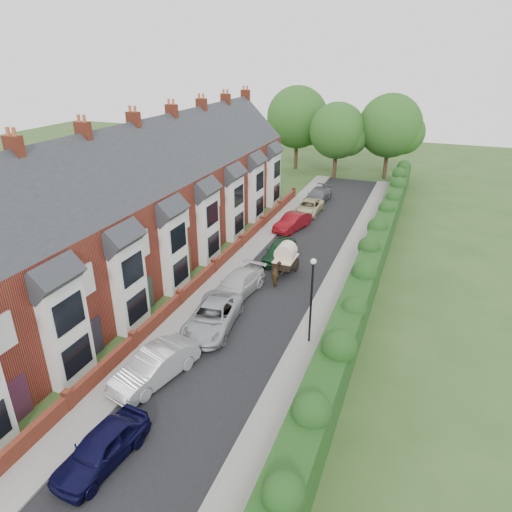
{
  "coord_description": "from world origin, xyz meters",
  "views": [
    {
      "loc": [
        8.28,
        -16.83,
        14.91
      ],
      "look_at": [
        -1.82,
        9.33,
        2.2
      ],
      "focal_mm": 32.0,
      "sensor_mm": 36.0,
      "label": 1
    }
  ],
  "objects": [
    {
      "name": "ground",
      "position": [
        0.0,
        0.0,
        0.0
      ],
      "size": [
        140.0,
        140.0,
        0.0
      ],
      "primitive_type": "plane",
      "color": "#2D4C1E",
      "rests_on": "ground"
    },
    {
      "name": "car_red",
      "position": [
        -2.59,
        20.45,
        0.74
      ],
      "size": [
        2.64,
        4.73,
        1.48
      ],
      "primitive_type": "imported",
      "rotation": [
        0.0,
        0.0,
        -0.26
      ],
      "color": "maroon",
      "rests_on": "ground"
    },
    {
      "name": "horse",
      "position": [
        -0.5,
        10.03,
        0.71
      ],
      "size": [
        1.27,
        1.84,
        1.42
      ],
      "primitive_type": "imported",
      "rotation": [
        0.0,
        0.0,
        3.47
      ],
      "color": "#4A331B",
      "rests_on": "ground"
    },
    {
      "name": "car_silver_b",
      "position": [
        -2.25,
        3.39,
        0.75
      ],
      "size": [
        3.14,
        5.69,
        1.51
      ],
      "primitive_type": "imported",
      "rotation": [
        0.0,
        0.0,
        0.12
      ],
      "color": "#A9ACB1",
      "rests_on": "ground"
    },
    {
      "name": "car_grey",
      "position": [
        -2.47,
        29.4,
        0.73
      ],
      "size": [
        2.35,
        5.13,
        1.45
      ],
      "primitive_type": "imported",
      "rotation": [
        0.0,
        0.0,
        -0.06
      ],
      "color": "#5A5B61",
      "rests_on": "ground"
    },
    {
      "name": "car_silver_a",
      "position": [
        -2.85,
        -1.76,
        0.8
      ],
      "size": [
        2.82,
        5.14,
        1.6
      ],
      "primitive_type": "imported",
      "rotation": [
        0.0,
        0.0,
        -0.24
      ],
      "color": "#B3B3B8",
      "rests_on": "ground"
    },
    {
      "name": "kerb_house_side",
      "position": [
        -3.55,
        11.0,
        0.07
      ],
      "size": [
        0.18,
        58.0,
        0.13
      ],
      "primitive_type": "cube",
      "color": "gray",
      "rests_on": "ground"
    },
    {
      "name": "lamppost",
      "position": [
        3.4,
        4.0,
        3.3
      ],
      "size": [
        0.32,
        0.32,
        5.16
      ],
      "color": "black",
      "rests_on": "ground"
    },
    {
      "name": "terrace_row",
      "position": [
        -10.87,
        9.98,
        4.47
      ],
      "size": [
        9.05,
        40.5,
        11.5
      ],
      "color": "maroon",
      "rests_on": "ground"
    },
    {
      "name": "pavement_hedge_side",
      "position": [
        3.6,
        11.0,
        0.06
      ],
      "size": [
        2.2,
        58.0,
        0.12
      ],
      "primitive_type": "cube",
      "color": "gray",
      "rests_on": "ground"
    },
    {
      "name": "horse_cart",
      "position": [
        -0.5,
        11.85,
        1.35
      ],
      "size": [
        1.48,
        3.26,
        2.35
      ],
      "color": "black",
      "rests_on": "ground"
    },
    {
      "name": "garden_wall_row",
      "position": [
        -5.35,
        10.0,
        0.46
      ],
      "size": [
        0.35,
        40.35,
        1.1
      ],
      "color": "brown",
      "rests_on": "ground"
    },
    {
      "name": "hedge",
      "position": [
        5.4,
        11.0,
        1.6
      ],
      "size": [
        2.1,
        58.0,
        2.85
      ],
      "color": "#103512",
      "rests_on": "ground"
    },
    {
      "name": "car_white",
      "position": [
        -2.48,
        7.67,
        0.73
      ],
      "size": [
        2.69,
        5.28,
        1.47
      ],
      "primitive_type": "imported",
      "rotation": [
        0.0,
        0.0,
        -0.13
      ],
      "color": "beige",
      "rests_on": "ground"
    },
    {
      "name": "car_green",
      "position": [
        -1.6,
        13.83,
        0.76
      ],
      "size": [
        1.86,
        4.49,
        1.52
      ],
      "primitive_type": "imported",
      "rotation": [
        0.0,
        0.0,
        0.02
      ],
      "color": "#11391B",
      "rests_on": "ground"
    },
    {
      "name": "car_beige",
      "position": [
        -2.37,
        25.32,
        0.66
      ],
      "size": [
        2.26,
        4.8,
        1.33
      ],
      "primitive_type": "imported",
      "rotation": [
        0.0,
        0.0,
        -0.01
      ],
      "color": "beige",
      "rests_on": "ground"
    },
    {
      "name": "road",
      "position": [
        -0.5,
        11.0,
        0.01
      ],
      "size": [
        6.0,
        58.0,
        0.02
      ],
      "primitive_type": "cube",
      "color": "black",
      "rests_on": "ground"
    },
    {
      "name": "tree_far_back",
      "position": [
        -8.59,
        43.08,
        6.62
      ],
      "size": [
        8.4,
        8.0,
        10.82
      ],
      "color": "#332316",
      "rests_on": "ground"
    },
    {
      "name": "tree_far_right",
      "position": [
        3.39,
        42.08,
        6.31
      ],
      "size": [
        7.98,
        7.6,
        10.31
      ],
      "color": "#332316",
      "rests_on": "ground"
    },
    {
      "name": "car_navy",
      "position": [
        -2.08,
        -6.76,
        0.73
      ],
      "size": [
        2.2,
        4.48,
        1.47
      ],
      "primitive_type": "imported",
      "rotation": [
        0.0,
        0.0,
        -0.11
      ],
      "color": "black",
      "rests_on": "ground"
    },
    {
      "name": "tree_far_left",
      "position": [
        -2.65,
        40.08,
        5.71
      ],
      "size": [
        7.14,
        6.8,
        9.29
      ],
      "color": "#332316",
      "rests_on": "ground"
    },
    {
      "name": "pavement_house_side",
      "position": [
        -4.35,
        11.0,
        0.06
      ],
      "size": [
        1.7,
        58.0,
        0.12
      ],
      "primitive_type": "cube",
      "color": "gray",
      "rests_on": "ground"
    },
    {
      "name": "kerb_hedge_side",
      "position": [
        2.55,
        11.0,
        0.07
      ],
      "size": [
        0.18,
        58.0,
        0.13
      ],
      "primitive_type": "cube",
      "color": "gray",
      "rests_on": "ground"
    }
  ]
}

